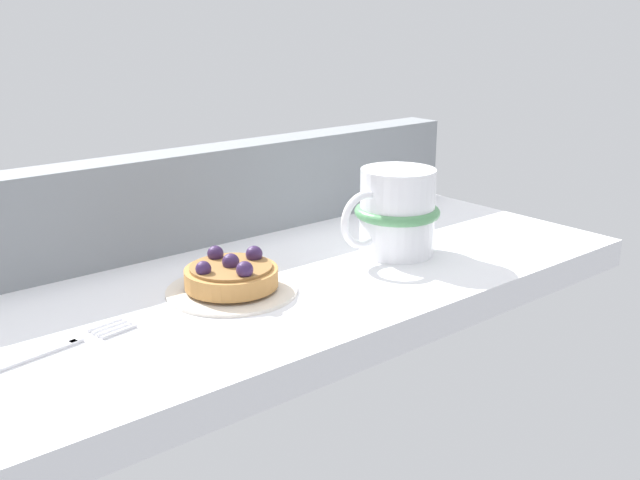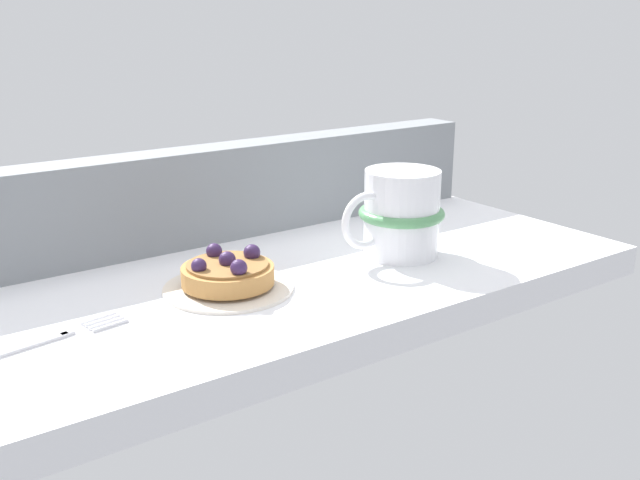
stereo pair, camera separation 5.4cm
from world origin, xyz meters
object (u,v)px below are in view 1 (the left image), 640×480
Objects in this scene: raspberry_tart at (231,274)px; dessert_fork at (43,351)px; dessert_plate at (232,289)px; coffee_mug at (396,212)px.

raspberry_tart reaches higher than dessert_fork.
dessert_plate is at bearing -149.34° from raspberry_tart.
raspberry_tart is at bearing 5.56° from dessert_fork.
dessert_plate is at bearing 5.53° from dessert_fork.
coffee_mug reaches higher than dessert_plate.
dessert_fork is (-19.47, -1.88, -0.03)cm from dessert_plate.
dessert_plate and dessert_fork have the same top height.
coffee_mug is at bearing 0.25° from dessert_fork.
dessert_fork is (-40.68, -0.18, -4.64)cm from coffee_mug.
dessert_plate is 0.98× the size of coffee_mug.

